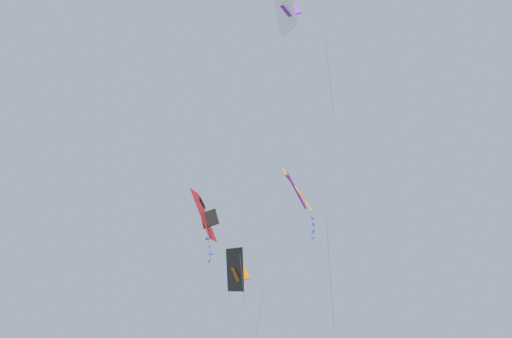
{
  "coord_description": "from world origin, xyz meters",
  "views": [
    {
      "loc": [
        8.56,
        -33.33,
        2.35
      ],
      "look_at": [
        8.85,
        -4.13,
        26.93
      ],
      "focal_mm": 60.11,
      "sensor_mm": 36.0,
      "label": 1
    }
  ],
  "objects_px": {
    "kite_delta_low_drifter": "(286,8)",
    "kite_delta_highest": "(236,270)",
    "kite_delta_near_right": "(206,216)",
    "kite_diamond_upper_right": "(296,191)"
  },
  "relations": [
    {
      "from": "kite_delta_near_right",
      "to": "kite_delta_low_drifter",
      "type": "bearing_deg",
      "value": 92.58
    },
    {
      "from": "kite_delta_near_right",
      "to": "kite_delta_low_drifter",
      "type": "distance_m",
      "value": 12.46
    },
    {
      "from": "kite_delta_near_right",
      "to": "kite_delta_low_drifter",
      "type": "relative_size",
      "value": 0.6
    },
    {
      "from": "kite_delta_low_drifter",
      "to": "kite_delta_highest",
      "type": "bearing_deg",
      "value": -167.65
    },
    {
      "from": "kite_diamond_upper_right",
      "to": "kite_delta_highest",
      "type": "xyz_separation_m",
      "value": [
        -2.57,
        7.82,
        1.2
      ]
    },
    {
      "from": "kite_delta_low_drifter",
      "to": "kite_delta_highest",
      "type": "distance_m",
      "value": 13.03
    },
    {
      "from": "kite_delta_near_right",
      "to": "kite_delta_low_drifter",
      "type": "height_order",
      "value": "kite_delta_low_drifter"
    },
    {
      "from": "kite_delta_low_drifter",
      "to": "kite_delta_highest",
      "type": "relative_size",
      "value": 1.61
    },
    {
      "from": "kite_delta_low_drifter",
      "to": "kite_diamond_upper_right",
      "type": "xyz_separation_m",
      "value": [
        0.25,
        1.31,
        -10.19
      ]
    },
    {
      "from": "kite_delta_low_drifter",
      "to": "kite_diamond_upper_right",
      "type": "relative_size",
      "value": 1.19
    }
  ]
}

